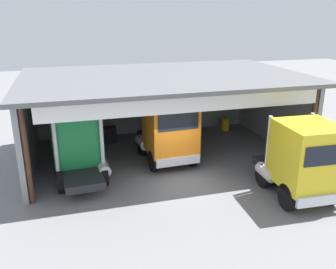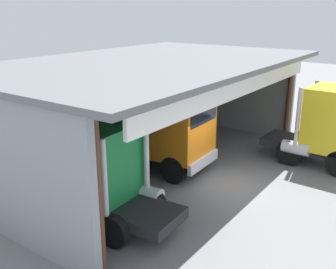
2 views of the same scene
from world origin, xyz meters
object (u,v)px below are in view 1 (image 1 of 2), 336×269
at_px(tool_cart, 109,135).
at_px(truck_yellow_center_right_bay, 303,159).
at_px(truck_green_left_bay, 78,144).
at_px(oil_drum, 225,124).
at_px(truck_orange_center_left_bay, 168,129).

bearing_deg(tool_cart, truck_yellow_center_right_bay, -53.33).
distance_m(truck_green_left_bay, truck_yellow_center_right_bay, 10.55).
bearing_deg(oil_drum, truck_yellow_center_right_bay, -95.40).
xyz_separation_m(truck_yellow_center_right_bay, tool_cart, (-7.23, 9.71, -1.39)).
xyz_separation_m(truck_orange_center_left_bay, tool_cart, (-2.73, 4.28, -1.47)).
height_order(truck_orange_center_left_bay, truck_yellow_center_right_bay, truck_orange_center_left_bay).
xyz_separation_m(truck_orange_center_left_bay, oil_drum, (5.45, 4.53, -1.54)).
relative_size(truck_orange_center_left_bay, tool_cart, 5.08).
bearing_deg(truck_orange_center_left_bay, truck_green_left_bay, 2.76).
bearing_deg(truck_green_left_bay, truck_orange_center_left_bay, 1.87).
distance_m(truck_yellow_center_right_bay, tool_cart, 12.19).
relative_size(truck_green_left_bay, tool_cart, 4.57).
bearing_deg(tool_cart, oil_drum, 1.77).
relative_size(truck_orange_center_left_bay, truck_yellow_center_right_bay, 1.09).
bearing_deg(truck_orange_center_left_bay, tool_cart, -60.11).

